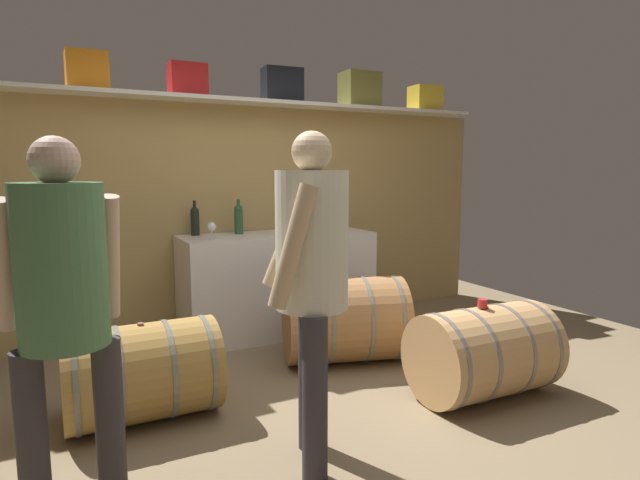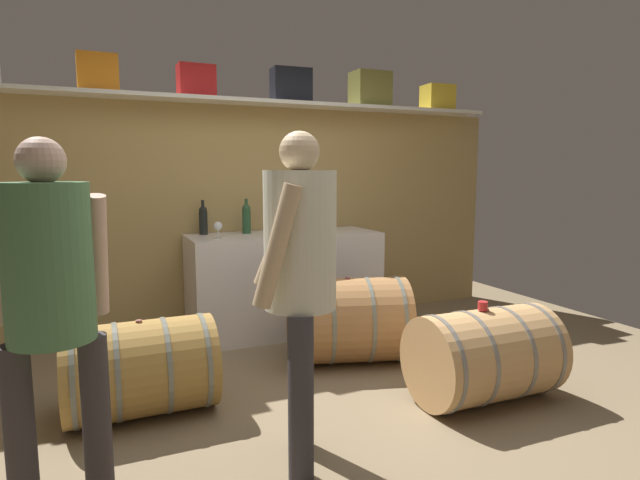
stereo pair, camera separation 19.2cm
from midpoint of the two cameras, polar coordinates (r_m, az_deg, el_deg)
name	(u,v)px [view 1 (the left image)]	position (r m, az deg, el deg)	size (l,w,h in m)	color
ground_plane	(310,387)	(3.66, -2.67, -15.74)	(6.50, 7.42, 0.02)	#816E51
back_wall_panel	(235,218)	(4.87, -10.39, 2.39)	(5.30, 0.10, 2.02)	tan
high_shelf_board	(238,102)	(4.75, -10.17, 14.66)	(4.88, 0.40, 0.03)	white
toolcase_orange	(87,71)	(4.57, -25.30, 16.35)	(0.30, 0.27, 0.28)	orange
toolcase_red	(188,80)	(4.66, -15.48, 16.50)	(0.30, 0.19, 0.27)	red
toolcase_black	(282,85)	(4.91, -5.33, 16.49)	(0.35, 0.20, 0.30)	black
toolcase_olive	(360,90)	(5.26, 3.29, 16.05)	(0.35, 0.26, 0.33)	olive
toolcase_yellow	(425,99)	(5.69, 10.41, 14.93)	(0.29, 0.24, 0.26)	yellow
work_cabinet	(278,283)	(4.69, -5.83, -4.71)	(1.68, 0.63, 0.89)	white
wine_bottle_dark	(195,220)	(4.61, -14.68, 2.11)	(0.07, 0.07, 0.30)	black
wine_bottle_green	(239,218)	(4.64, -10.06, 2.35)	(0.08, 0.08, 0.31)	#2B5634
wine_glass	(212,227)	(4.30, -13.02, 1.35)	(0.07, 0.07, 0.14)	white
wine_barrel_near	(484,352)	(3.53, 15.94, -11.70)	(0.88, 0.59, 0.59)	tan
wine_barrel_far	(143,372)	(3.30, -20.45, -13.38)	(0.85, 0.57, 0.58)	#A17839
wine_barrel_flank	(344,319)	(3.99, 1.29, -8.68)	(1.04, 0.86, 0.65)	#A67343
tasting_cup	(482,303)	(3.42, 15.80, -6.71)	(0.06, 0.06, 0.05)	red
winemaker_pouring	(311,265)	(2.47, -3.27, -2.78)	(0.45, 0.53, 1.62)	#333036
visitor_tasting	(63,295)	(2.30, -28.46, -5.30)	(0.47, 0.38, 1.57)	#342F31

